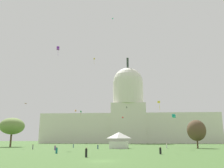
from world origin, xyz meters
TOP-DOWN VIEW (x-y plane):
  - ground_plane at (0.00, 0.00)m, footprint 800.00×800.00m
  - capitol_building at (2.68, 155.49)m, footprint 138.45×24.75m
  - event_tent at (0.06, 49.27)m, footprint 7.04×6.18m
  - tree_east_near at (28.24, 53.53)m, footprint 9.61×9.60m
  - tree_west_near at (-47.01, 63.89)m, footprint 10.96×10.79m
  - person_black_lawn_far_right at (-3.84, 7.17)m, footprint 0.43×0.43m
  - person_white_deep_crowd at (16.95, 51.88)m, footprint 0.59×0.59m
  - person_teal_mid_left at (-12.73, 18.22)m, footprint 0.48×0.48m
  - person_grey_near_tree_west at (-27.26, 39.89)m, footprint 0.44×0.44m
  - person_purple_back_center at (-18.07, 33.97)m, footprint 0.53×0.53m
  - person_black_front_center at (10.62, 17.35)m, footprint 0.54×0.54m
  - person_denim_back_left at (-17.75, 55.62)m, footprint 0.46×0.46m
  - person_denim_near_tree_east at (-6.73, 44.05)m, footprint 0.49×0.49m
  - kite_yellow_low at (14.45, 47.84)m, footprint 0.93×0.37m
  - kite_turquoise_low at (18.29, 41.67)m, footprint 1.30×1.33m
  - kite_orange_mid at (-33.98, 126.83)m, footprint 1.11×1.12m
  - kite_cyan_high at (-2.79, 51.90)m, footprint 1.06×1.21m
  - kite_red_low at (-0.92, 124.23)m, footprint 1.03×1.03m
  - kite_pink_low at (-35.41, 48.57)m, footprint 1.43×1.40m
  - kite_violet_high at (-24.36, 50.99)m, footprint 1.29×1.32m
  - kite_black_mid at (2.00, 113.51)m, footprint 0.55×0.41m
  - kite_green_mid at (-30.97, 130.30)m, footprint 1.08×1.24m
  - kite_gold_high at (-18.47, 107.87)m, footprint 0.76×0.78m

SIDE VIEW (x-z plane):
  - ground_plane at x=0.00m, z-range 0.00..0.00m
  - person_teal_mid_left at x=-12.73m, z-range -0.08..1.41m
  - person_purple_back_center at x=-18.07m, z-range -0.07..1.44m
  - person_denim_near_tree_east at x=-6.73m, z-range -0.07..1.49m
  - person_black_front_center at x=10.62m, z-range -0.08..1.50m
  - person_white_deep_crowd at x=16.95m, z-range -0.08..1.55m
  - person_denim_back_left at x=-17.75m, z-range -0.04..1.54m
  - person_grey_near_tree_west at x=-27.26m, z-range -0.06..1.56m
  - person_black_lawn_far_right at x=-3.84m, z-range -0.07..1.65m
  - event_tent at x=0.06m, z-range 0.06..5.70m
  - tree_east_near at x=28.24m, z-range 1.25..11.38m
  - tree_west_near at x=-47.01m, z-range 2.56..14.85m
  - kite_turquoise_low at x=18.29m, z-range 9.96..11.09m
  - kite_yellow_low at x=14.45m, z-range 13.96..17.38m
  - kite_pink_low at x=-35.41m, z-range 15.88..16.24m
  - kite_red_low at x=-0.92m, z-range 17.01..17.97m
  - capitol_building at x=2.68m, z-range -15.03..55.56m
  - kite_green_mid at x=-30.97m, z-range 20.30..24.07m
  - kite_orange_mid at x=-33.98m, z-range 22.15..23.17m
  - kite_black_mid at x=2.00m, z-range 22.33..23.48m
  - kite_violet_high at x=-24.36m, z-range 36.84..40.96m
  - kite_cyan_high at x=-2.79m, z-range 51.04..51.35m
  - kite_gold_high at x=-18.47m, z-range 51.97..55.98m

